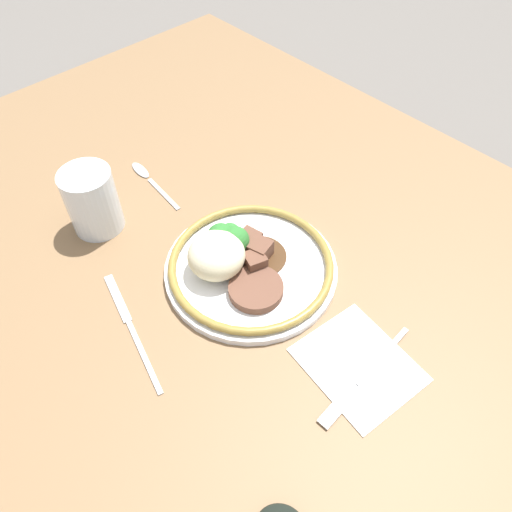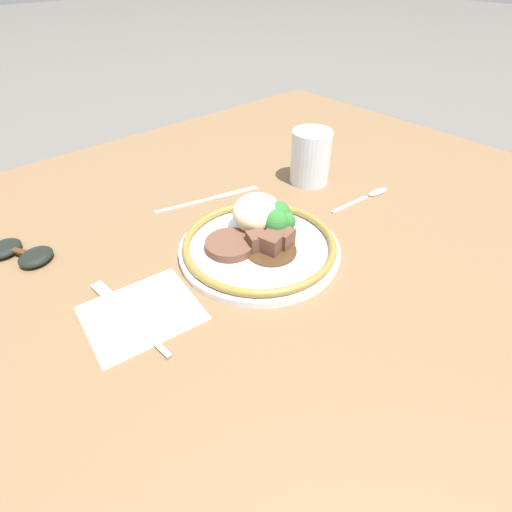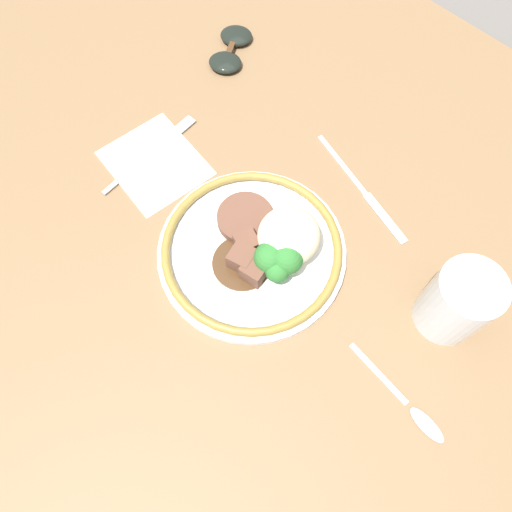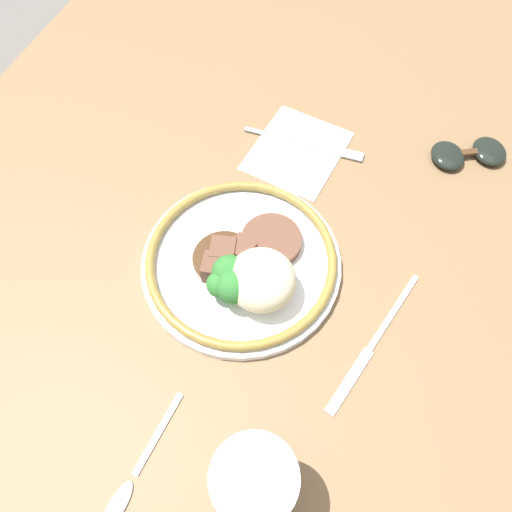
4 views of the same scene
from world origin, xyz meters
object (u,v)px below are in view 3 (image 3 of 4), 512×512
at_px(spoon, 414,412).
at_px(sunglasses, 231,49).
at_px(plate, 260,248).
at_px(knife, 364,191).
at_px(fork, 158,147).
at_px(juice_glass, 456,304).

distance_m(spoon, sunglasses, 0.62).
height_order(plate, spoon, plate).
bearing_deg(knife, sunglasses, -174.61).
bearing_deg(plate, sunglasses, 141.93).
bearing_deg(sunglasses, fork, -102.34).
xyz_separation_m(juice_glass, fork, (-0.46, -0.08, -0.04)).
relative_size(fork, spoon, 1.20).
relative_size(plate, sunglasses, 2.07).
xyz_separation_m(plate, spoon, (0.27, -0.02, -0.02)).
relative_size(knife, spoon, 1.35).
distance_m(fork, knife, 0.31).
height_order(juice_glass, fork, juice_glass).
height_order(fork, sunglasses, sunglasses).
height_order(fork, knife, fork).
xyz_separation_m(juice_glass, knife, (-0.19, 0.07, -0.05)).
bearing_deg(juice_glass, spoon, -69.26).
relative_size(fork, sunglasses, 1.49).
bearing_deg(knife, fork, -134.77).
height_order(plate, sunglasses, plate).
bearing_deg(fork, sunglasses, 13.29).
distance_m(knife, sunglasses, 0.33).
relative_size(juice_glass, knife, 0.52).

